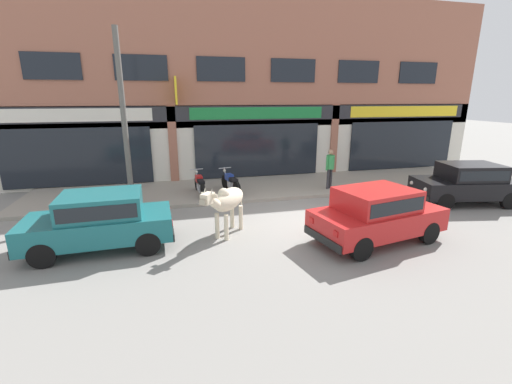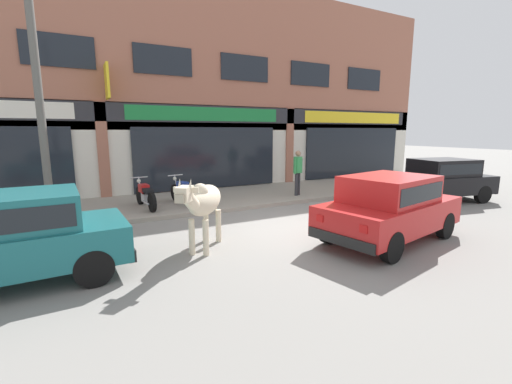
% 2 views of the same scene
% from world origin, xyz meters
% --- Properties ---
extents(ground_plane, '(90.00, 90.00, 0.00)m').
position_xyz_m(ground_plane, '(0.00, 0.00, 0.00)').
color(ground_plane, gray).
extents(sidewalk, '(19.00, 3.71, 0.12)m').
position_xyz_m(sidewalk, '(0.00, 4.06, 0.06)').
color(sidewalk, gray).
rests_on(sidewalk, ground).
extents(shop_building, '(23.00, 1.40, 8.15)m').
position_xyz_m(shop_building, '(-0.00, 6.17, 3.85)').
color(shop_building, '#9E604C').
rests_on(shop_building, ground).
extents(cow, '(1.52, 1.80, 1.61)m').
position_xyz_m(cow, '(-2.52, -0.56, 1.01)').
color(cow, beige).
rests_on(cow, ground).
extents(car_0, '(3.80, 2.22, 1.46)m').
position_xyz_m(car_0, '(6.37, 0.29, 0.81)').
color(car_0, black).
rests_on(car_0, ground).
extents(car_1, '(3.81, 2.25, 1.46)m').
position_xyz_m(car_1, '(1.24, -1.95, 0.81)').
color(car_1, black).
rests_on(car_1, ground).
extents(car_3, '(3.67, 1.74, 1.46)m').
position_xyz_m(car_3, '(-5.76, -0.69, 0.81)').
color(car_3, black).
rests_on(car_3, ground).
extents(motorcycle_0, '(0.52, 1.81, 0.88)m').
position_xyz_m(motorcycle_0, '(-2.94, 3.43, 0.51)').
color(motorcycle_0, black).
rests_on(motorcycle_0, sidewalk).
extents(motorcycle_1, '(0.62, 1.79, 0.88)m').
position_xyz_m(motorcycle_1, '(-1.74, 3.42, 0.51)').
color(motorcycle_1, black).
rests_on(motorcycle_1, sidewalk).
extents(pedestrian, '(0.46, 0.32, 1.60)m').
position_xyz_m(pedestrian, '(2.27, 2.99, 1.11)').
color(pedestrian, '#2D2D33').
rests_on(pedestrian, sidewalk).
extents(utility_pole, '(0.18, 0.18, 5.72)m').
position_xyz_m(utility_pole, '(-5.34, 2.50, 2.99)').
color(utility_pole, '#595651').
rests_on(utility_pole, sidewalk).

